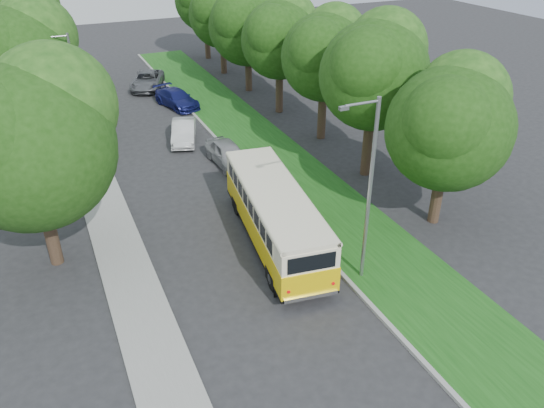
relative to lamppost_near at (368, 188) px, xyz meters
name	(u,v)px	position (x,y,z in m)	size (l,w,h in m)	color
ground	(246,270)	(-4.21, 2.50, -4.37)	(120.00, 120.00, 0.00)	#28282A
curb	(274,201)	(-0.61, 7.50, -4.29)	(0.20, 70.00, 0.15)	gray
grass_verge	(313,193)	(1.74, 7.50, -4.30)	(4.50, 70.00, 0.13)	#184B14
sidewalk	(115,236)	(-9.01, 7.50, -4.31)	(2.20, 70.00, 0.12)	gray
treeline	(189,41)	(-1.06, 20.49, 1.56)	(24.27, 41.91, 9.46)	#332319
lamppost_near	(368,188)	(0.00, 0.00, 0.00)	(1.71, 0.16, 8.00)	gray
lamppost_far	(76,90)	(-8.91, 18.50, -0.25)	(1.71, 0.16, 7.50)	gray
warning_sign	(95,150)	(-8.71, 14.48, -2.66)	(0.56, 0.10, 2.50)	gray
vintage_bus	(275,217)	(-2.20, 3.90, -2.92)	(2.51, 9.76, 2.90)	yellow
car_silver	(228,153)	(-1.21, 13.07, -3.64)	(1.71, 4.26, 1.45)	#9E9EA2
car_white	(184,132)	(-2.65, 17.71, -3.67)	(1.48, 4.25, 1.40)	silver
car_blue	(177,98)	(-1.21, 24.81, -3.69)	(1.91, 4.69, 1.36)	navy
car_grey	(147,80)	(-2.25, 30.56, -3.65)	(2.39, 5.18, 1.44)	slate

